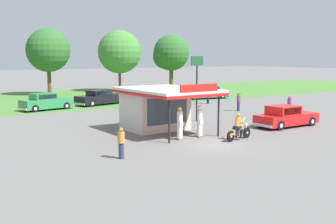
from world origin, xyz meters
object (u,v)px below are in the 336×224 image
Objects in this scene: gas_pump_nearside at (180,125)px; parked_car_back_row_centre_left at (101,98)px; motorcycle_with_rider at (239,129)px; gas_pump_offside at (200,123)px; bystander_leaning_by_kiosk at (208,95)px; parked_car_back_row_far_left at (206,93)px; bystander_chatting_near_pumps at (238,101)px; featured_classic_sedan at (286,117)px; bystander_strolling_foreground at (121,142)px; roadside_pole_sign at (197,77)px; parked_car_back_row_centre at (46,102)px; bystander_admiring_sedan at (289,105)px.

gas_pump_nearside is 19.98m from parked_car_back_row_centre_left.
gas_pump_nearside is at bearing 144.74° from motorcycle_with_rider.
bystander_leaning_by_kiosk is at bearing 48.87° from gas_pump_offside.
parked_car_back_row_far_left is 3.55× the size of bystander_chatting_near_pumps.
featured_classic_sedan is at bearing 15.30° from motorcycle_with_rider.
motorcycle_with_rider is 7.87m from bystander_strolling_foreground.
featured_classic_sedan is 3.33× the size of bystander_strolling_foreground.
bystander_chatting_near_pumps is at bearing -55.73° from parked_car_back_row_centre_left.
roadside_pole_sign reaches higher than motorcycle_with_rider.
gas_pump_nearside reaches higher than bystander_chatting_near_pumps.
bystander_leaning_by_kiosk is at bearing 55.70° from motorcycle_with_rider.
gas_pump_offside is 23.95m from parked_car_back_row_far_left.
bystander_strolling_foreground is at bearing -149.84° from bystander_chatting_near_pumps.
gas_pump_nearside is 0.34× the size of parked_car_back_row_centre_left.
featured_classic_sedan is 0.99× the size of parked_car_back_row_centre.
gas_pump_offside is 0.38× the size of parked_car_back_row_centre.
gas_pump_offside is 6.91m from bystander_strolling_foreground.
parked_car_back_row_centre_left is at bearing 120.45° from bystander_admiring_sedan.
motorcycle_with_rider is at bearing -124.30° from bystander_leaning_by_kiosk.
bystander_admiring_sedan reaches higher than parked_car_back_row_far_left.
parked_car_back_row_centre is 20.79m from bystander_strolling_foreground.
bystander_strolling_foreground reaches higher than parked_car_back_row_centre_left.
roadside_pole_sign reaches higher than bystander_chatting_near_pumps.
parked_car_back_row_far_left is 1.14× the size of parked_car_back_row_centre.
bystander_strolling_foreground is (-13.99, -1.89, 0.11)m from featured_classic_sedan.
motorcycle_with_rider is at bearing -76.73° from parked_car_back_row_centre.
parked_car_back_row_centre is at bearing 103.27° from motorcycle_with_rider.
featured_classic_sedan is 3.07× the size of bystander_chatting_near_pumps.
gas_pump_nearside is 0.87× the size of motorcycle_with_rider.
parked_car_back_row_centre is at bearing 136.10° from bystander_admiring_sedan.
bystander_admiring_sedan is 0.34× the size of roadside_pole_sign.
motorcycle_with_rider is at bearing -35.26° from gas_pump_nearside.
gas_pump_offside is 19.73m from parked_car_back_row_centre_left.
parked_car_back_row_far_left is at bearing 55.13° from motorcycle_with_rider.
gas_pump_offside is 0.87× the size of motorcycle_with_rider.
motorcycle_with_rider is 20.91m from parked_car_back_row_centre.
gas_pump_offside is at bearing 177.53° from featured_classic_sedan.
bystander_chatting_near_pumps reaches higher than parked_car_back_row_centre_left.
bystander_admiring_sedan reaches higher than bystander_strolling_foreground.
bystander_leaning_by_kiosk is at bearing 89.48° from bystander_admiring_sedan.
featured_classic_sedan is (7.44, -0.32, -0.22)m from gas_pump_offside.
bystander_admiring_sedan is at bearing 37.54° from featured_classic_sedan.
motorcycle_with_rider is at bearing 1.56° from bystander_strolling_foreground.
bystander_leaning_by_kiosk is 24.85m from bystander_strolling_foreground.
roadside_pole_sign is (2.54, 7.24, 2.69)m from motorcycle_with_rider.
bystander_leaning_by_kiosk is (1.62, 6.26, 0.03)m from bystander_chatting_near_pumps.
parked_car_back_row_far_left is at bearing -0.18° from parked_car_back_row_centre.
featured_classic_sedan is at bearing -2.47° from gas_pump_offside.
featured_classic_sedan is 3.01× the size of bystander_admiring_sedan.
motorcycle_with_rider is 12.06m from bystander_admiring_sedan.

